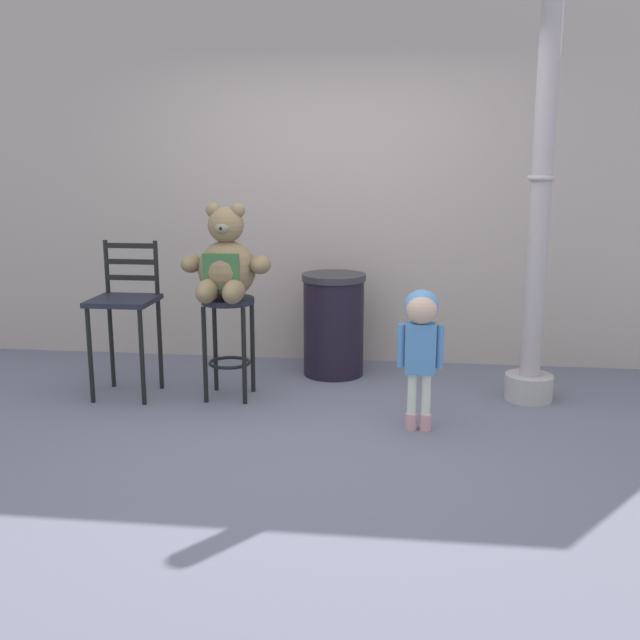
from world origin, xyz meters
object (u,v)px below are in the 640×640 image
at_px(bar_stool_with_teddy, 229,327).
at_px(trash_bin, 334,324).
at_px(teddy_bear, 226,264).
at_px(lamppost, 537,253).
at_px(child_walking, 421,329).
at_px(bar_chair_empty, 125,307).

relative_size(bar_stool_with_teddy, trash_bin, 0.90).
height_order(teddy_bear, trash_bin, teddy_bear).
distance_m(bar_stool_with_teddy, lamppost, 2.17).
bearing_deg(lamppost, child_walking, -138.52).
relative_size(teddy_bear, bar_chair_empty, 0.60).
xyz_separation_m(trash_bin, lamppost, (1.43, -0.46, 0.63)).
xyz_separation_m(child_walking, trash_bin, (-0.65, 1.15, -0.24)).
bearing_deg(bar_chair_empty, lamppost, 4.44).
height_order(bar_stool_with_teddy, trash_bin, trash_bin).
bearing_deg(trash_bin, bar_stool_with_teddy, -135.62).
bearing_deg(bar_chair_empty, teddy_bear, -0.55).
bearing_deg(child_walking, bar_stool_with_teddy, -104.33).
bearing_deg(lamppost, bar_chair_empty, -175.56).
xyz_separation_m(bar_stool_with_teddy, bar_chair_empty, (-0.73, -0.03, 0.13)).
bearing_deg(lamppost, bar_stool_with_teddy, -174.69).
height_order(teddy_bear, bar_chair_empty, teddy_bear).
distance_m(teddy_bear, bar_chair_empty, 0.80).
relative_size(bar_stool_with_teddy, lamppost, 0.27).
height_order(teddy_bear, lamppost, lamppost).
relative_size(bar_stool_with_teddy, bar_chair_empty, 0.66).
bearing_deg(bar_chair_empty, child_walking, -12.70).
height_order(teddy_bear, child_walking, teddy_bear).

